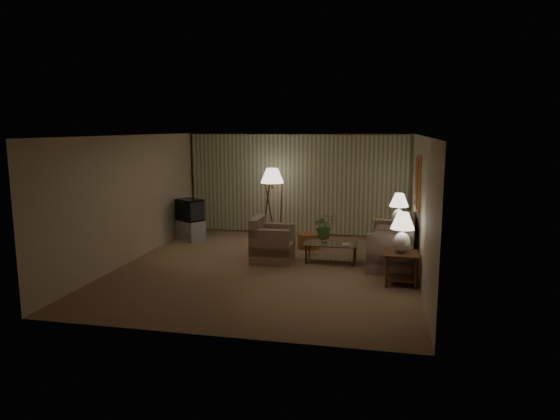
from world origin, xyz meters
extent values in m
plane|color=#997554|center=(0.00, 0.00, 0.00)|extent=(7.00, 7.00, 0.00)
cube|color=beige|center=(0.00, 3.50, 1.35)|extent=(6.00, 0.04, 2.70)
cube|color=beige|center=(-3.00, 0.00, 1.35)|extent=(0.04, 7.00, 2.70)
cube|color=beige|center=(3.00, 0.00, 1.35)|extent=(0.04, 7.00, 2.70)
cube|color=white|center=(0.00, 0.00, 2.70)|extent=(6.00, 7.00, 0.04)
cube|color=beige|center=(0.00, 3.42, 1.35)|extent=(5.85, 0.12, 2.65)
cube|color=#CA9246|center=(2.98, 0.80, 1.75)|extent=(0.03, 0.90, 1.10)
cube|color=#AF2120|center=(2.95, 0.80, 1.75)|extent=(0.02, 0.80, 1.00)
cube|color=gray|center=(2.50, 0.77, 0.21)|extent=(1.90, 1.12, 0.42)
cube|color=gray|center=(-0.01, 0.51, 0.20)|extent=(0.94, 0.89, 0.40)
cube|color=#341A0E|center=(2.65, -0.58, 0.58)|extent=(0.61, 0.61, 0.04)
cube|color=#341A0E|center=(2.65, -0.58, 0.12)|extent=(0.52, 0.52, 0.02)
cylinder|color=#341A0E|center=(2.39, -0.83, 0.28)|extent=(0.05, 0.05, 0.56)
cylinder|color=#341A0E|center=(2.39, -0.32, 0.28)|extent=(0.05, 0.05, 0.56)
cylinder|color=#341A0E|center=(2.91, -0.83, 0.28)|extent=(0.05, 0.05, 0.56)
cylinder|color=#341A0E|center=(2.91, -0.32, 0.28)|extent=(0.05, 0.05, 0.56)
cube|color=#341A0E|center=(2.65, 2.02, 0.58)|extent=(0.56, 0.47, 0.04)
cube|color=#341A0E|center=(2.65, 2.02, 0.12)|extent=(0.47, 0.40, 0.02)
cylinder|color=#341A0E|center=(2.42, 1.84, 0.28)|extent=(0.05, 0.05, 0.56)
cylinder|color=#341A0E|center=(2.42, 2.21, 0.28)|extent=(0.05, 0.05, 0.56)
cylinder|color=#341A0E|center=(2.88, 1.84, 0.28)|extent=(0.05, 0.05, 0.56)
cylinder|color=#341A0E|center=(2.88, 2.21, 0.28)|extent=(0.05, 0.05, 0.56)
ellipsoid|color=white|center=(2.65, -0.58, 0.79)|extent=(0.30, 0.30, 0.38)
cylinder|color=white|center=(2.65, -0.58, 1.02)|extent=(0.03, 0.03, 0.09)
cone|color=silver|center=(2.65, -0.58, 1.19)|extent=(0.43, 0.43, 0.30)
ellipsoid|color=white|center=(2.65, 2.02, 0.79)|extent=(0.31, 0.31, 0.38)
cylinder|color=white|center=(2.65, 2.02, 1.03)|extent=(0.03, 0.03, 0.09)
cone|color=silver|center=(2.65, 2.02, 1.20)|extent=(0.44, 0.44, 0.31)
cube|color=silver|center=(1.23, 0.67, 0.41)|extent=(1.15, 0.63, 0.02)
cube|color=silver|center=(1.23, 0.67, 0.10)|extent=(1.07, 0.54, 0.01)
cylinder|color=#422D1A|center=(0.73, 0.43, 0.20)|extent=(0.04, 0.04, 0.40)
cylinder|color=#422D1A|center=(0.73, 0.91, 0.20)|extent=(0.04, 0.04, 0.40)
cylinder|color=#422D1A|center=(1.74, 0.43, 0.20)|extent=(0.04, 0.04, 0.40)
cylinder|color=#422D1A|center=(1.74, 0.91, 0.20)|extent=(0.04, 0.04, 0.40)
cube|color=#A6A6A9|center=(-2.55, 2.11, 0.25)|extent=(1.16, 1.13, 0.50)
cube|color=black|center=(-2.55, 2.11, 0.78)|extent=(1.07, 1.05, 0.55)
cylinder|color=#341A0E|center=(-0.51, 2.67, 1.43)|extent=(0.04, 0.04, 0.27)
cone|color=silver|center=(-0.51, 2.67, 1.64)|extent=(0.59, 0.59, 0.37)
cylinder|color=#A25E36|center=(0.57, 1.83, 0.18)|extent=(0.55, 0.55, 0.36)
imported|color=white|center=(1.08, 0.67, 0.49)|extent=(0.18, 0.18, 0.15)
imported|color=#457835|center=(1.08, 0.67, 0.84)|extent=(0.61, 0.58, 0.53)
imported|color=olive|center=(1.48, 0.57, 0.42)|extent=(0.20, 0.24, 0.02)
camera|label=1|loc=(2.31, -9.71, 2.86)|focal=32.00mm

